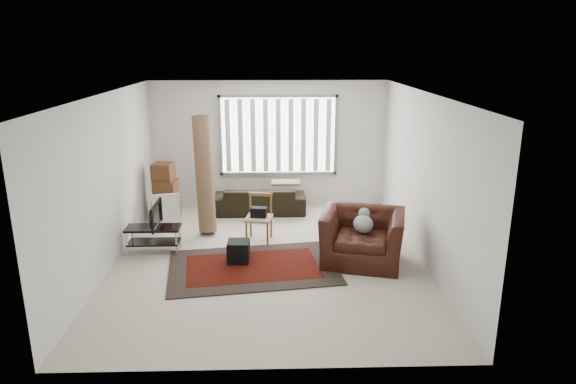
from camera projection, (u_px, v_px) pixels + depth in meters
name	position (u px, v px, depth m)	size (l,w,h in m)	color
room	(270.00, 148.00, 8.49)	(6.00, 6.02, 2.71)	beige
persian_rug	(253.00, 267.00, 8.15)	(2.84, 2.10, 0.02)	black
tv_stand	(154.00, 234.00, 8.68)	(0.91, 0.41, 0.45)	black
tv	(152.00, 215.00, 8.59)	(0.73, 0.10, 0.42)	black
subwoofer	(239.00, 251.00, 8.30)	(0.34, 0.34, 0.34)	black
moving_boxes	(165.00, 194.00, 10.26)	(0.52, 0.49, 1.16)	brown
white_flatpack	(166.00, 211.00, 9.84)	(0.52, 0.08, 0.67)	silver
rolled_rug	(204.00, 174.00, 9.57)	(0.33, 0.33, 2.18)	brown
sofa	(260.00, 196.00, 10.73)	(1.90, 0.82, 0.73)	black
side_chair	(259.00, 216.00, 9.18)	(0.52, 0.52, 0.84)	tan
armchair	(363.00, 233.00, 8.26)	(1.54, 1.42, 0.96)	#33120A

